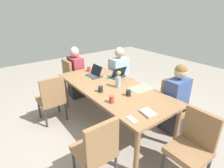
{
  "coord_description": "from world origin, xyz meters",
  "views": [
    {
      "loc": [
        2.23,
        -1.68,
        2.0
      ],
      "look_at": [
        0.0,
        0.0,
        0.8
      ],
      "focal_mm": 28.75,
      "sensor_mm": 36.0,
      "label": 1
    }
  ],
  "objects": [
    {
      "name": "person_far_left_mid",
      "position": [
        0.78,
        0.75,
        0.53
      ],
      "size": [
        0.36,
        0.4,
        1.19
      ],
      "color": "#2D2D33",
      "rests_on": "ground_plane"
    },
    {
      "name": "chair_near_right_far",
      "position": [
        -0.73,
        -0.82,
        0.5
      ],
      "size": [
        0.44,
        0.44,
        0.9
      ],
      "color": "olive",
      "rests_on": "ground_plane"
    },
    {
      "name": "phone_black",
      "position": [
        -0.89,
        0.29,
        0.75
      ],
      "size": [
        0.07,
        0.15,
        0.01
      ],
      "primitive_type": "cube",
      "rotation": [
        0.0,
        0.0,
        1.57
      ],
      "color": "black",
      "rests_on": "dining_table"
    },
    {
      "name": "chair_near_right_near",
      "position": [
        0.84,
        -0.85,
        0.5
      ],
      "size": [
        0.44,
        0.44,
        0.9
      ],
      "color": "olive",
      "rests_on": "ground_plane"
    },
    {
      "name": "person_head_left_left_far",
      "position": [
        -1.41,
        0.02,
        0.53
      ],
      "size": [
        0.4,
        0.36,
        1.19
      ],
      "color": "#2D2D33",
      "rests_on": "ground_plane"
    },
    {
      "name": "chair_far_left_near",
      "position": [
        -0.84,
        0.84,
        0.5
      ],
      "size": [
        0.44,
        0.44,
        0.9
      ],
      "color": "olive",
      "rests_on": "ground_plane"
    },
    {
      "name": "ground_plane",
      "position": [
        0.0,
        0.0,
        0.0
      ],
      "size": [
        10.0,
        10.0,
        0.0
      ],
      "primitive_type": "plane",
      "color": "gray"
    },
    {
      "name": "chair_far_left_mid",
      "position": [
        0.7,
        0.81,
        0.5
      ],
      "size": [
        0.44,
        0.44,
        0.9
      ],
      "color": "olive",
      "rests_on": "ground_plane"
    },
    {
      "name": "person_far_left_near",
      "position": [
        -0.77,
        0.78,
        0.53
      ],
      "size": [
        0.36,
        0.4,
        1.19
      ],
      "color": "#2D2D33",
      "rests_on": "ground_plane"
    },
    {
      "name": "phone_silver",
      "position": [
        0.92,
        -0.39,
        0.75
      ],
      "size": [
        0.16,
        0.09,
        0.01
      ],
      "primitive_type": "cube",
      "rotation": [
        0.0,
        0.0,
        3.05
      ],
      "color": "silver",
      "rests_on": "dining_table"
    },
    {
      "name": "chair_head_right_right_mid",
      "position": [
        1.47,
        0.11,
        0.5
      ],
      "size": [
        0.44,
        0.44,
        0.9
      ],
      "color": "olive",
      "rests_on": "ground_plane"
    },
    {
      "name": "coffee_mug_centre_left",
      "position": [
        -0.93,
        0.09,
        0.79
      ],
      "size": [
        0.08,
        0.08,
        0.1
      ],
      "primitive_type": "cylinder",
      "color": "#AD3D38",
      "rests_on": "dining_table"
    },
    {
      "name": "laptop_far_left_near",
      "position": [
        -0.3,
        0.35,
        0.79
      ],
      "size": [
        0.22,
        0.32,
        0.21
      ],
      "color": "#38383D",
      "rests_on": "dining_table"
    },
    {
      "name": "placemat_far_left_mid",
      "position": [
        0.35,
        0.34,
        0.75
      ],
      "size": [
        0.28,
        0.37,
        0.0
      ],
      "primitive_type": "cube",
      "rotation": [
        0.0,
        0.0,
        -1.62
      ],
      "color": "#7FAD70",
      "rests_on": "dining_table"
    },
    {
      "name": "flower_vase",
      "position": [
        0.07,
        0.07,
        0.88
      ],
      "size": [
        0.1,
        0.09,
        0.29
      ],
      "color": "#8EA8B7",
      "rests_on": "dining_table"
    },
    {
      "name": "placemat_far_left_near",
      "position": [
        -0.35,
        0.34,
        0.75
      ],
      "size": [
        0.27,
        0.36,
        0.0
      ],
      "primitive_type": "cube",
      "rotation": [
        0.0,
        0.0,
        -1.59
      ],
      "color": "#7FAD70",
      "rests_on": "dining_table"
    },
    {
      "name": "book_red_cover",
      "position": [
        0.95,
        -0.14,
        0.76
      ],
      "size": [
        0.22,
        0.17,
        0.03
      ],
      "primitive_type": "cube",
      "rotation": [
        0.0,
        0.0,
        -0.15
      ],
      "color": "#B2A38E",
      "rests_on": "dining_table"
    },
    {
      "name": "coffee_mug_centre_right",
      "position": [
        0.42,
        -0.0,
        0.79
      ],
      "size": [
        0.08,
        0.08,
        0.09
      ],
      "primitive_type": "cylinder",
      "color": "#232328",
      "rests_on": "dining_table"
    },
    {
      "name": "coffee_mug_near_right",
      "position": [
        0.05,
        -0.27,
        0.79
      ],
      "size": [
        0.08,
        0.08,
        0.09
      ],
      "primitive_type": "cylinder",
      "color": "#232328",
      "rests_on": "dining_table"
    },
    {
      "name": "placemat_head_left_left_far",
      "position": [
        -0.66,
        0.01,
        0.75
      ],
      "size": [
        0.37,
        0.28,
        0.0
      ],
      "primitive_type": "cube",
      "rotation": [
        0.0,
        0.0,
        -0.05
      ],
      "color": "#7FAD70",
      "rests_on": "dining_table"
    },
    {
      "name": "chair_head_left_left_far",
      "position": [
        -1.47,
        -0.05,
        0.5
      ],
      "size": [
        0.44,
        0.44,
        0.9
      ],
      "color": "olive",
      "rests_on": "ground_plane"
    },
    {
      "name": "dining_table",
      "position": [
        0.0,
        0.0,
        0.68
      ],
      "size": [
        2.28,
        0.99,
        0.75
      ],
      "color": "olive",
      "rests_on": "ground_plane"
    },
    {
      "name": "laptop_head_left_left_far",
      "position": [
        -0.62,
        0.03,
        0.79
      ],
      "size": [
        0.32,
        0.22,
        0.2
      ],
      "color": "#38383D",
      "rests_on": "dining_table"
    },
    {
      "name": "coffee_mug_near_left",
      "position": [
        0.44,
        -0.34,
        0.8
      ],
      "size": [
        0.07,
        0.07,
        0.1
      ],
      "primitive_type": "cylinder",
      "color": "#AD3D38",
      "rests_on": "dining_table"
    }
  ]
}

